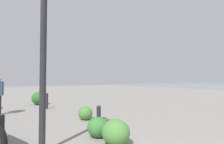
# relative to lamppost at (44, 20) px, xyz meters

# --- Properties ---
(lamppost) EXTENTS (0.98, 0.28, 4.45)m
(lamppost) POSITION_rel_lamppost_xyz_m (0.00, 0.00, 0.00)
(lamppost) COLOR #232328
(lamppost) RESTS_ON ground
(bollard_near) EXTENTS (0.13, 0.13, 0.85)m
(bollard_near) POSITION_rel_lamppost_xyz_m (0.25, -1.64, -2.48)
(bollard_near) COLOR #232328
(bollard_near) RESTS_ON ground
(bollard_mid) EXTENTS (0.13, 0.13, 0.85)m
(bollard_mid) POSITION_rel_lamppost_xyz_m (5.79, -1.99, -2.48)
(bollard_mid) COLOR #232328
(bollard_mid) RESTS_ON ground
(shrub_low) EXTENTS (0.64, 0.58, 0.54)m
(shrub_low) POSITION_rel_lamppost_xyz_m (0.16, -1.55, -2.65)
(shrub_low) COLOR #387533
(shrub_low) RESTS_ON ground
(shrub_round) EXTENTS (0.73, 0.66, 0.62)m
(shrub_round) POSITION_rel_lamppost_xyz_m (-0.63, -1.55, -2.61)
(shrub_round) COLOR #477F38
(shrub_round) RESTS_ON ground
(shrub_wide) EXTENTS (0.61, 0.55, 0.52)m
(shrub_wide) POSITION_rel_lamppost_xyz_m (2.27, -2.34, -2.66)
(shrub_wide) COLOR #477F38
(shrub_wide) RESTS_ON ground
(shrub_tall) EXTENTS (0.94, 0.85, 0.80)m
(shrub_tall) POSITION_rel_lamppost_xyz_m (7.72, -2.12, -2.52)
(shrub_tall) COLOR #2D6628
(shrub_tall) RESTS_ON ground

